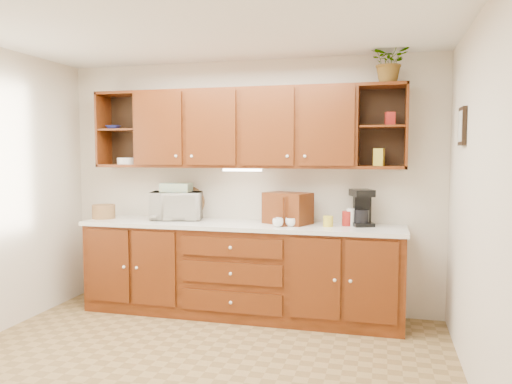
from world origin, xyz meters
The scene contains 25 objects.
floor centered at (0.00, 0.00, 0.00)m, with size 4.00×4.00×0.00m, color olive.
ceiling centered at (0.00, 0.00, 2.60)m, with size 4.00×4.00×0.00m, color white.
back_wall centered at (0.00, 1.75, 1.30)m, with size 4.00×4.00×0.00m, color beige.
right_wall centered at (2.00, 0.00, 1.30)m, with size 3.50×3.50×0.00m, color beige.
base_cabinets centered at (0.00, 1.45, 0.45)m, with size 3.20×0.60×0.90m, color #3C1806.
countertop centered at (0.00, 1.44, 0.92)m, with size 3.24×0.64×0.04m, color silver.
upper_cabinets centered at (0.01, 1.59, 1.89)m, with size 3.20×0.33×0.80m.
undercabinet_light centered at (0.00, 1.53, 1.47)m, with size 0.40×0.05×0.03m, color white.
framed_picture centered at (1.98, 0.90, 1.85)m, with size 0.03×0.24×0.30m, color black.
wicker_basket centered at (-1.52, 1.43, 1.01)m, with size 0.24×0.24×0.15m, color olive.
microwave centered at (-0.73, 1.56, 1.09)m, with size 0.53×0.36×0.29m, color beige.
towel_stack centered at (-0.73, 1.56, 1.28)m, with size 0.30×0.22×0.09m, color #D0C361.
wine_bottle centered at (-0.70, 1.58, 1.11)m, with size 0.07×0.07×0.33m, color black.
woven_tray centered at (-0.65, 1.69, 0.95)m, with size 0.35×0.35×0.02m, color olive.
bread_box centered at (0.47, 1.53, 1.09)m, with size 0.44×0.28×0.31m, color #3C1806.
mug_tree centered at (0.46, 1.35, 0.98)m, with size 0.22×0.23×0.28m.
canister_red centered at (1.06, 1.53, 1.01)m, with size 0.10×0.10×0.14m, color maroon.
canister_white centered at (1.09, 1.52, 1.02)m, with size 0.08×0.08×0.17m, color white.
canister_yellow centered at (0.88, 1.42, 0.99)m, with size 0.10×0.10×0.10m, color gold.
coffee_maker centered at (1.19, 1.58, 1.11)m, with size 0.26×0.30×0.35m.
bowl_stack centered at (-1.47, 1.57, 1.92)m, with size 0.16×0.16×0.04m, color navy.
plate_stack centered at (-1.31, 1.58, 1.56)m, with size 0.22×0.22×0.07m, color white.
pantry_box_yellow centered at (1.34, 1.57, 1.60)m, with size 0.09×0.07×0.16m, color gold.
pantry_box_red centered at (1.44, 1.55, 1.96)m, with size 0.08×0.07×0.12m, color maroon.
potted_plant centered at (1.43, 1.54, 2.48)m, with size 0.35×0.30×0.39m, color #999999.
Camera 1 is at (1.39, -3.32, 1.64)m, focal length 35.00 mm.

